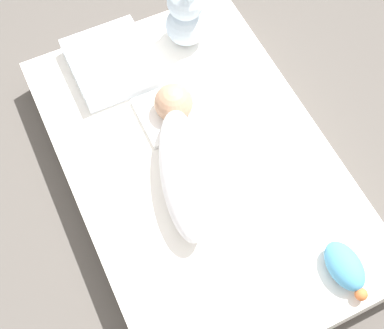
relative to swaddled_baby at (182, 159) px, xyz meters
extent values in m
plane|color=#514C47|center=(-0.01, 0.07, -0.24)|extent=(12.00, 12.00, 0.00)
cube|color=white|center=(-0.01, 0.07, -0.16)|extent=(1.32, 0.87, 0.17)
cube|color=white|center=(-0.22, 0.03, -0.06)|extent=(0.22, 0.17, 0.02)
ellipsoid|color=white|center=(0.05, -0.02, 0.00)|extent=(0.50, 0.29, 0.15)
sphere|color=tan|center=(-0.22, 0.07, -0.01)|extent=(0.14, 0.14, 0.14)
cube|color=white|center=(-0.49, -0.06, -0.04)|extent=(0.31, 0.29, 0.07)
sphere|color=silver|center=(-0.51, 0.25, 0.00)|extent=(0.15, 0.15, 0.15)
sphere|color=silver|center=(-0.51, 0.25, 0.12)|extent=(0.13, 0.13, 0.13)
ellipsoid|color=#4C99C6|center=(0.53, 0.30, -0.03)|extent=(0.16, 0.10, 0.08)
sphere|color=orange|center=(0.62, 0.30, -0.04)|extent=(0.04, 0.04, 0.04)
camera|label=1|loc=(0.75, -0.32, 1.53)|focal=50.00mm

